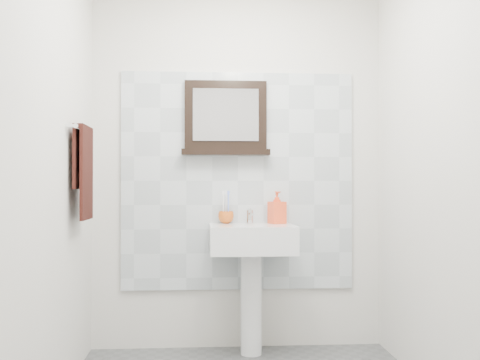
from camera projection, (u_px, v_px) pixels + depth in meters
name	position (u px, v px, depth m)	size (l,w,h in m)	color
back_wall	(238.00, 166.00, 3.90)	(2.00, 0.01, 2.50)	silver
front_wall	(285.00, 142.00, 1.70)	(2.00, 0.01, 2.50)	silver
left_wall	(48.00, 158.00, 2.73)	(0.01, 2.20, 2.50)	silver
right_wall	(447.00, 160.00, 2.87)	(0.01, 2.20, 2.50)	silver
splashback	(238.00, 181.00, 3.88)	(1.60, 0.02, 1.50)	silver
pedestal_sink	(252.00, 253.00, 3.67)	(0.55, 0.44, 0.96)	white
toothbrush_cup	(226.00, 217.00, 3.80)	(0.10, 0.10, 0.08)	#C95617
toothbrushes	(226.00, 205.00, 3.80)	(0.05, 0.04, 0.21)	white
soap_dispenser	(277.00, 207.00, 3.79)	(0.10, 0.10, 0.22)	red
framed_mirror	(226.00, 120.00, 3.85)	(0.60, 0.11, 0.51)	black
towel_bar	(83.00, 129.00, 3.29)	(0.07, 0.40, 0.03)	silver
hand_towel	(84.00, 165.00, 3.28)	(0.06, 0.30, 0.55)	black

